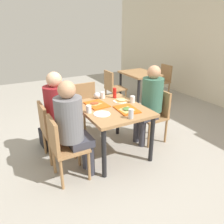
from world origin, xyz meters
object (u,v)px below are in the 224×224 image
object	(u,v)px
handbag	(47,139)
background_table	(139,78)
chair_far_side	(156,112)
person_in_brown_jacket	(72,123)
soda_can	(131,114)
foil_bundle	(97,95)
person_in_red	(60,109)
background_chair_far	(163,79)
tray_red_near	(97,104)
pizza_slice_c	(121,100)
paper_plate_near_edge	(102,114)
person_far_side	(150,99)
pizza_slice_a	(94,103)
pizza_slice_b	(127,109)
chair_near_right	(63,145)
chair_left_end	(88,103)
plastic_cup_c	(103,95)
paper_plate_center	(121,101)
background_chair_near	(112,86)
main_table	(112,114)
plastic_cup_a	(133,99)
tray_red_far	(127,109)
condiment_bottle	(115,93)
plastic_cup_b	(89,109)
chair_near_left	(51,127)

from	to	relation	value
handbag	background_table	xyz separation A→B (m)	(-1.07, 2.49, 0.46)
chair_far_side	person_in_brown_jacket	size ratio (longest dim) A/B	0.67
soda_can	foil_bundle	distance (m)	0.89
person_in_red	background_chair_far	distance (m)	3.40
person_in_red	person_in_brown_jacket	size ratio (longest dim) A/B	1.00
tray_red_near	pizza_slice_c	size ratio (longest dim) A/B	1.42
tray_red_near	background_chair_far	world-z (taller)	background_chair_far
tray_red_near	paper_plate_near_edge	xyz separation A→B (m)	(0.34, -0.09, -0.00)
person_far_side	pizza_slice_a	bearing A→B (deg)	-103.45
pizza_slice_b	foil_bundle	xyz separation A→B (m)	(-0.66, -0.13, 0.03)
chair_near_right	background_table	bearing A→B (deg)	128.20
chair_near_right	chair_left_end	bearing A→B (deg)	145.38
chair_near_right	pizza_slice_c	xyz separation A→B (m)	(-0.42, 1.06, 0.25)
chair_near_right	plastic_cup_c	size ratio (longest dim) A/B	8.35
person_in_red	background_chair_far	xyz separation A→B (m)	(-1.42, 3.07, -0.25)
paper_plate_near_edge	background_chair_far	distance (m)	3.23
tray_red_near	background_chair_far	xyz separation A→B (m)	(-1.50, 2.55, -0.24)
paper_plate_center	background_chair_near	distance (m)	1.70
plastic_cup_c	handbag	world-z (taller)	plastic_cup_c
paper_plate_center	main_table	bearing A→B (deg)	-56.01
person_in_brown_jacket	plastic_cup_a	distance (m)	1.07
background_table	background_chair_far	xyz separation A→B (m)	(0.00, 0.73, -0.12)
tray_red_far	foil_bundle	distance (m)	0.65
paper_plate_center	condiment_bottle	bearing A→B (deg)	180.00
person_far_side	pizza_slice_c	world-z (taller)	person_far_side
chair_near_right	pizza_slice_b	distance (m)	0.96
tray_red_near	plastic_cup_c	xyz separation A→B (m)	(-0.24, 0.21, 0.04)
background_chair_near	plastic_cup_b	bearing A→B (deg)	-37.09
paper_plate_center	pizza_slice_a	xyz separation A→B (m)	(-0.04, -0.41, 0.02)
chair_far_side	pizza_slice_a	size ratio (longest dim) A/B	4.14
chair_near_right	plastic_cup_c	bearing A→B (deg)	128.04
chair_left_end	person_in_red	distance (m)	0.96
paper_plate_near_edge	paper_plate_center	bearing A→B (deg)	123.99
paper_plate_near_edge	pizza_slice_a	bearing A→B (deg)	171.02
chair_near_left	soda_can	xyz separation A→B (m)	(0.71, 0.83, 0.30)
plastic_cup_a	condiment_bottle	bearing A→B (deg)	-157.98
chair_far_side	tray_red_far	size ratio (longest dim) A/B	2.32
person_in_red	paper_plate_center	xyz separation A→B (m)	(0.11, 0.90, -0.01)
chair_near_right	person_in_red	distance (m)	0.60
person_in_brown_jacket	main_table	bearing A→B (deg)	111.43
pizza_slice_a	foil_bundle	xyz separation A→B (m)	(-0.24, 0.16, 0.03)
pizza_slice_c	background_chair_far	size ratio (longest dim) A/B	0.30
person_in_red	foil_bundle	distance (m)	0.68
background_table	pizza_slice_a	bearing A→B (deg)	-51.18
plastic_cup_a	plastic_cup_c	world-z (taller)	same
chair_left_end	tray_red_far	bearing A→B (deg)	6.65
chair_near_right	foil_bundle	distance (m)	1.10
condiment_bottle	foil_bundle	size ratio (longest dim) A/B	1.60
tray_red_far	pizza_slice_a	bearing A→B (deg)	-141.76
pizza_slice_a	plastic_cup_b	bearing A→B (deg)	-38.89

